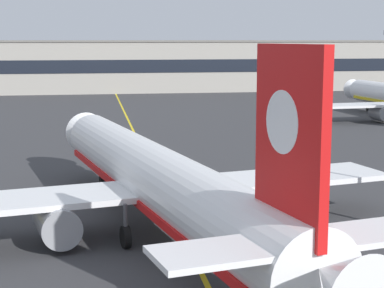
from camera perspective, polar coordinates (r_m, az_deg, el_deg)
name	(u,v)px	position (r m, az deg, el deg)	size (l,w,h in m)	color
ground_plane	(212,282)	(32.53, 1.81, -12.07)	(400.00, 400.00, 0.00)	#353538
taxiway_centreline	(150,166)	(61.16, -3.72, -1.91)	(0.30, 180.00, 0.01)	yellow
airliner_foreground	(158,180)	(39.21, -2.99, -3.21)	(32.31, 41.19, 11.65)	white
safety_cone_by_nose_gear	(148,175)	(55.78, -3.92, -2.73)	(0.44, 0.44, 0.55)	orange
terminal_building	(83,66)	(146.52, -9.62, 6.76)	(143.39, 12.40, 11.47)	#9E998E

